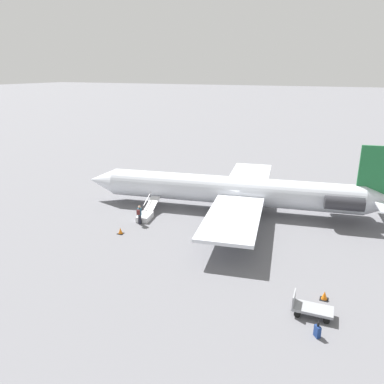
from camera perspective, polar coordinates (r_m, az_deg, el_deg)
The scene contains 8 objects.
ground_plane at distance 36.88m, azimuth 5.75°, elevation -2.78°, with size 600.00×600.00×0.00m, color slate.
airplane_main at distance 36.07m, azimuth 7.36°, elevation 0.20°, with size 30.36×23.20×7.00m.
boarding_stairs at distance 34.97m, azimuth -6.97°, elevation -3.36°, with size 1.73×4.13×1.73m.
passenger at distance 33.45m, azimuth -8.01°, elevation -3.27°, with size 0.38×0.56×1.74m.
luggage_cart at distance 22.82m, azimuth 17.59°, elevation -16.50°, with size 2.26×1.22×1.22m.
suitcase at distance 21.48m, azimuth 18.56°, elevation -19.48°, with size 0.40×0.42×0.88m.
traffic_cone_near_stairs at distance 32.07m, azimuth -10.85°, elevation -5.86°, with size 0.49×0.49×0.53m.
traffic_cone_near_cart at distance 24.53m, azimuth 19.53°, elevation -14.66°, with size 0.50×0.50×0.54m.
Camera 1 is at (-10.85, 32.72, 13.12)m, focal length 35.00 mm.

